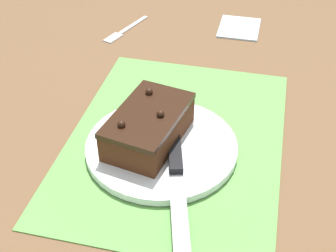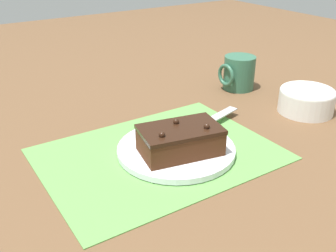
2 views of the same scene
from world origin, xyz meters
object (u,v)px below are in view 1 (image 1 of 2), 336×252
cake_plate (162,147)px  serving_knife (177,175)px  chocolate_cake (149,126)px  dessert_fork (124,31)px

cake_plate → serving_knife: bearing=-149.9°
serving_knife → chocolate_cake: bearing=-65.5°
serving_knife → dessert_fork: 0.49m
cake_plate → chocolate_cake: chocolate_cake is taller
cake_plate → serving_knife: size_ratio=0.98×
cake_plate → chocolate_cake: 0.04m
serving_knife → dessert_fork: size_ratio=1.66×
chocolate_cake → dessert_fork: 0.40m
chocolate_cake → dessert_fork: bearing=23.3°
chocolate_cake → cake_plate: bearing=-104.2°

